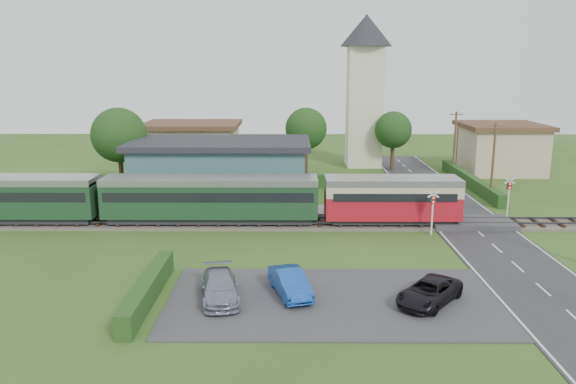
{
  "coord_description": "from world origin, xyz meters",
  "views": [
    {
      "loc": [
        -3.62,
        -38.95,
        11.87
      ],
      "look_at": [
        -3.88,
        4.0,
        2.15
      ],
      "focal_mm": 35.0,
      "sensor_mm": 36.0,
      "label": 1
    }
  ],
  "objects_px": {
    "car_park_silver": "(220,287)",
    "pedestrian_far": "(113,200)",
    "equipment_hut": "(114,193)",
    "car_on_road": "(419,179)",
    "car_park_blue": "(290,282)",
    "car_park_dark": "(429,292)",
    "church_tower": "(365,80)",
    "station_building": "(221,169)",
    "crossing_signal_far": "(509,191)",
    "house_east": "(500,148)",
    "pedestrian_near": "(304,201)",
    "train": "(169,197)",
    "house_west": "(192,146)",
    "crossing_signal_near": "(433,206)"
  },
  "relations": [
    {
      "from": "house_west",
      "to": "car_park_silver",
      "type": "xyz_separation_m",
      "value": [
        7.7,
        -36.95,
        -2.06
      ]
    },
    {
      "from": "station_building",
      "to": "church_tower",
      "type": "distance_m",
      "value": 23.89
    },
    {
      "from": "train",
      "to": "church_tower",
      "type": "relative_size",
      "value": 2.45
    },
    {
      "from": "station_building",
      "to": "pedestrian_far",
      "type": "relative_size",
      "value": 8.88
    },
    {
      "from": "station_building",
      "to": "car_on_road",
      "type": "height_order",
      "value": "station_building"
    },
    {
      "from": "car_park_blue",
      "to": "car_park_dark",
      "type": "relative_size",
      "value": 0.94
    },
    {
      "from": "station_building",
      "to": "crossing_signal_far",
      "type": "relative_size",
      "value": 4.88
    },
    {
      "from": "car_park_blue",
      "to": "pedestrian_far",
      "type": "bearing_deg",
      "value": 115.04
    },
    {
      "from": "house_west",
      "to": "house_east",
      "type": "bearing_deg",
      "value": -1.64
    },
    {
      "from": "equipment_hut",
      "to": "car_on_road",
      "type": "distance_m",
      "value": 29.8
    },
    {
      "from": "car_on_road",
      "to": "car_park_dark",
      "type": "distance_m",
      "value": 29.89
    },
    {
      "from": "equipment_hut",
      "to": "car_park_dark",
      "type": "relative_size",
      "value": 0.59
    },
    {
      "from": "equipment_hut",
      "to": "car_on_road",
      "type": "xyz_separation_m",
      "value": [
        27.38,
        11.71,
        -1.16
      ]
    },
    {
      "from": "house_east",
      "to": "crossing_signal_near",
      "type": "bearing_deg",
      "value": -119.13
    },
    {
      "from": "house_east",
      "to": "church_tower",
      "type": "bearing_deg",
      "value": 165.07
    },
    {
      "from": "church_tower",
      "to": "pedestrian_far",
      "type": "xyz_separation_m",
      "value": [
        -22.87,
        -23.57,
        -8.87
      ]
    },
    {
      "from": "church_tower",
      "to": "pedestrian_near",
      "type": "distance_m",
      "value": 25.89
    },
    {
      "from": "car_park_blue",
      "to": "pedestrian_near",
      "type": "relative_size",
      "value": 2.61
    },
    {
      "from": "house_east",
      "to": "pedestrian_far",
      "type": "bearing_deg",
      "value": -152.67
    },
    {
      "from": "station_building",
      "to": "pedestrian_far",
      "type": "xyz_separation_m",
      "value": [
        -7.87,
        -6.57,
        -1.34
      ]
    },
    {
      "from": "train",
      "to": "pedestrian_far",
      "type": "xyz_separation_m",
      "value": [
        -5.02,
        2.43,
        -0.83
      ]
    },
    {
      "from": "crossing_signal_far",
      "to": "car_park_dark",
      "type": "distance_m",
      "value": 19.69
    },
    {
      "from": "house_west",
      "to": "car_park_dark",
      "type": "xyz_separation_m",
      "value": [
        18.37,
        -37.37,
        -2.11
      ]
    },
    {
      "from": "crossing_signal_near",
      "to": "pedestrian_far",
      "type": "bearing_deg",
      "value": 168.73
    },
    {
      "from": "church_tower",
      "to": "car_on_road",
      "type": "relative_size",
      "value": 5.63
    },
    {
      "from": "equipment_hut",
      "to": "house_east",
      "type": "height_order",
      "value": "house_east"
    },
    {
      "from": "train",
      "to": "car_park_blue",
      "type": "height_order",
      "value": "train"
    },
    {
      "from": "house_east",
      "to": "pedestrian_near",
      "type": "bearing_deg",
      "value": -139.83
    },
    {
      "from": "pedestrian_far",
      "to": "crossing_signal_near",
      "type": "bearing_deg",
      "value": -99.08
    },
    {
      "from": "pedestrian_near",
      "to": "car_park_dark",
      "type": "bearing_deg",
      "value": 117.64
    },
    {
      "from": "church_tower",
      "to": "car_park_blue",
      "type": "xyz_separation_m",
      "value": [
        -8.68,
        -39.33,
        -9.48
      ]
    },
    {
      "from": "house_east",
      "to": "crossing_signal_near",
      "type": "height_order",
      "value": "house_east"
    },
    {
      "from": "car_park_blue",
      "to": "crossing_signal_far",
      "type": "bearing_deg",
      "value": 25.32
    },
    {
      "from": "car_park_silver",
      "to": "car_park_dark",
      "type": "xyz_separation_m",
      "value": [
        10.67,
        -0.42,
        -0.06
      ]
    },
    {
      "from": "church_tower",
      "to": "car_park_dark",
      "type": "bearing_deg",
      "value": -92.32
    },
    {
      "from": "car_park_dark",
      "to": "station_building",
      "type": "bearing_deg",
      "value": 159.57
    },
    {
      "from": "equipment_hut",
      "to": "church_tower",
      "type": "bearing_deg",
      "value": 44.75
    },
    {
      "from": "car_park_silver",
      "to": "pedestrian_far",
      "type": "xyz_separation_m",
      "value": [
        -10.58,
        16.38,
        0.61
      ]
    },
    {
      "from": "equipment_hut",
      "to": "station_building",
      "type": "bearing_deg",
      "value": 35.92
    },
    {
      "from": "equipment_hut",
      "to": "car_park_silver",
      "type": "height_order",
      "value": "equipment_hut"
    },
    {
      "from": "station_building",
      "to": "car_park_silver",
      "type": "height_order",
      "value": "station_building"
    },
    {
      "from": "house_east",
      "to": "car_park_silver",
      "type": "xyz_separation_m",
      "value": [
        -27.3,
        -35.95,
        -2.06
      ]
    },
    {
      "from": "church_tower",
      "to": "car_park_dark",
      "type": "distance_m",
      "value": 41.51
    },
    {
      "from": "car_park_blue",
      "to": "car_park_silver",
      "type": "relative_size",
      "value": 0.9
    },
    {
      "from": "house_west",
      "to": "crossing_signal_far",
      "type": "xyz_separation_m",
      "value": [
        28.6,
        -20.61,
        -0.65
      ]
    },
    {
      "from": "church_tower",
      "to": "car_park_silver",
      "type": "relative_size",
      "value": 3.89
    },
    {
      "from": "train",
      "to": "house_west",
      "type": "xyz_separation_m",
      "value": [
        -2.14,
        23.0,
        0.61
      ]
    },
    {
      "from": "car_park_blue",
      "to": "car_park_dark",
      "type": "height_order",
      "value": "car_park_blue"
    },
    {
      "from": "station_building",
      "to": "equipment_hut",
      "type": "bearing_deg",
      "value": -144.08
    },
    {
      "from": "house_east",
      "to": "car_park_dark",
      "type": "relative_size",
      "value": 2.03
    }
  ]
}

